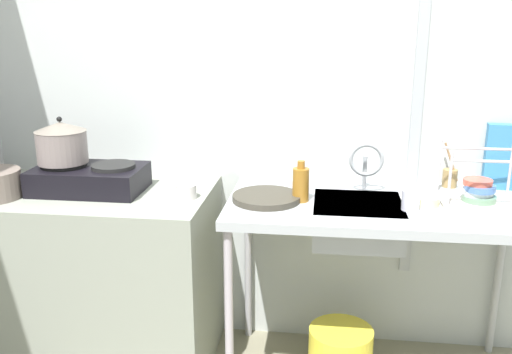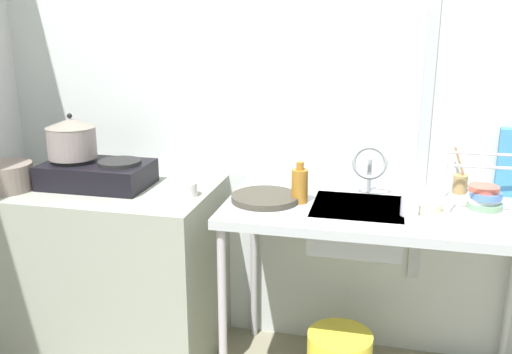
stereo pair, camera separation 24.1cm
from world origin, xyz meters
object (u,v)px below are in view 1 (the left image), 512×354
frying_pan (266,198)px  small_bowl_on_drainboard (424,200)px  utensil_jar (450,177)px  bucket_on_floor (340,354)px  sink_basin (357,221)px  dish_rack (479,192)px  cup_by_rack (411,200)px  cereal_box (503,157)px  percolator (186,185)px  pot_on_left_burner (61,142)px  stove (89,178)px  faucet (366,161)px  bottle_by_sink (301,184)px

frying_pan → small_bowl_on_drainboard: size_ratio=2.27×
utensil_jar → bucket_on_floor: size_ratio=0.71×
sink_basin → dish_rack: size_ratio=1.16×
cup_by_rack → utensil_jar: 0.42m
dish_rack → cereal_box: (0.16, 0.24, 0.10)m
percolator → bucket_on_floor: size_ratio=0.42×
cereal_box → pot_on_left_burner: bearing=-165.8°
bucket_on_floor → pot_on_left_burner: bearing=178.3°
cereal_box → bucket_on_floor: cereal_box is taller
stove → percolator: stove is taller
frying_pan → cup_by_rack: 0.60m
frying_pan → bucket_on_floor: frying_pan is taller
faucet → cup_by_rack: faucet is taller
pot_on_left_burner → sink_basin: size_ratio=0.61×
dish_rack → bucket_on_floor: (-0.55, -0.08, -0.78)m
cup_by_rack → utensil_jar: size_ratio=0.40×
cereal_box → faucet: bearing=-161.0°
bottle_by_sink → utensil_jar: 0.74m
bucket_on_floor → utensil_jar: bearing=32.9°
faucet → bottle_by_sink: (-0.28, -0.16, -0.07)m
dish_rack → cereal_box: 0.30m
percolator → cup_by_rack: 0.95m
bucket_on_floor → frying_pan: bearing=-179.7°
dish_rack → utensil_jar: (-0.07, 0.23, -0.00)m
bottle_by_sink → faucet: bearing=29.5°
bucket_on_floor → cereal_box: bearing=24.0°
frying_pan → cup_by_rack: bearing=-4.5°
faucet → stove: bearing=-173.8°
small_bowl_on_drainboard → cup_by_rack: bearing=-130.2°
faucet → bucket_on_floor: size_ratio=0.79×
cup_by_rack → bucket_on_floor: 0.82m
cereal_box → utensil_jar: size_ratio=1.43×
stove → cereal_box: size_ratio=1.62×
percolator → dish_rack: bearing=4.2°
frying_pan → small_bowl_on_drainboard: small_bowl_on_drainboard is taller
sink_basin → faucet: 0.28m
percolator → sink_basin: 0.76m
cup_by_rack → small_bowl_on_drainboard: cup_by_rack is taller
cup_by_rack → bucket_on_floor: cup_by_rack is taller
percolator → utensil_jar: utensil_jar is taller
cup_by_rack → dish_rack: bearing=23.2°
frying_pan → cereal_box: (1.05, 0.32, 0.14)m
pot_on_left_burner → utensil_jar: pot_on_left_burner is taller
stove → cup_by_rack: stove is taller
faucet → small_bowl_on_drainboard: (0.24, -0.14, -0.13)m
pot_on_left_burner → small_bowl_on_drainboard: pot_on_left_burner is taller
small_bowl_on_drainboard → bottle_by_sink: bearing=-178.2°
bottle_by_sink → frying_pan: bearing=-174.0°
stove → bucket_on_floor: stove is taller
stove → dish_rack: dish_rack is taller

